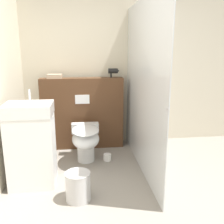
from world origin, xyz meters
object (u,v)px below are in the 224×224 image
toilet (86,140)px  sink_vanity (31,145)px  hair_drier (113,71)px  waste_bin (78,186)px

toilet → sink_vanity: 0.84m
sink_vanity → hair_drier: size_ratio=6.43×
toilet → sink_vanity: size_ratio=0.60×
sink_vanity → waste_bin: (0.53, -0.40, -0.34)m
sink_vanity → waste_bin: 0.74m
waste_bin → sink_vanity: bearing=143.0°
waste_bin → hair_drier: bearing=69.5°
hair_drier → waste_bin: size_ratio=0.56×
toilet → waste_bin: toilet is taller
waste_bin → toilet: bearing=83.7°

